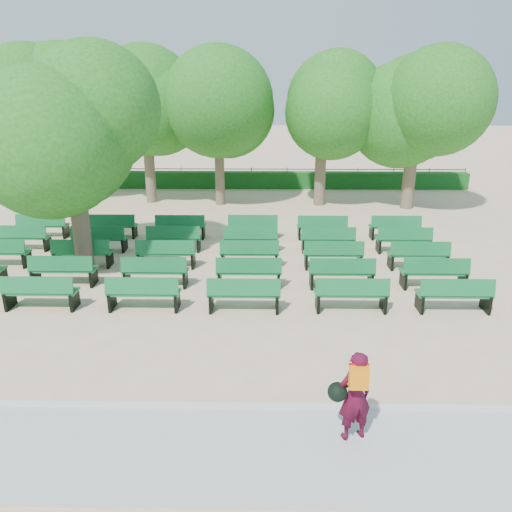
{
  "coord_description": "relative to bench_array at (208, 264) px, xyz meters",
  "views": [
    {
      "loc": [
        1.75,
        -13.8,
        5.5
      ],
      "look_at": [
        1.52,
        -1.0,
        1.1
      ],
      "focal_mm": 35.0,
      "sensor_mm": 36.0,
      "label": 1
    }
  ],
  "objects": [
    {
      "name": "fence",
      "position": [
        0.04,
        13.27,
        -0.1
      ],
      "size": [
        26.0,
        0.1,
        1.02
      ],
      "primitive_type": null,
      "color": "black",
      "rests_on": "ground"
    },
    {
      "name": "bench_array",
      "position": [
        0.0,
        0.0,
        0.0
      ],
      "size": [
        1.87,
        0.64,
        1.17
      ],
      "rotation": [
        0.0,
        0.0,
        0.04
      ],
      "color": "#126933",
      "rests_on": "ground"
    },
    {
      "name": "tree_line",
      "position": [
        0.04,
        8.87,
        -0.1
      ],
      "size": [
        21.8,
        6.8,
        7.04
      ],
      "primitive_type": null,
      "color": "#26731E",
      "rests_on": "ground"
    },
    {
      "name": "person",
      "position": [
        3.21,
        -8.17,
        0.77
      ],
      "size": [
        0.77,
        0.53,
        1.56
      ],
      "rotation": [
        0.0,
        0.0,
        3.46
      ],
      "color": "#440920",
      "rests_on": "ground"
    },
    {
      "name": "hedge",
      "position": [
        0.04,
        12.87,
        0.35
      ],
      "size": [
        26.0,
        0.7,
        0.9
      ],
      "primitive_type": "cube",
      "color": "#16581C",
      "rests_on": "ground"
    },
    {
      "name": "ground",
      "position": [
        0.04,
        -1.13,
        -0.1
      ],
      "size": [
        120.0,
        120.0,
        0.0
      ],
      "primitive_type": "plane",
      "color": "#D6B08E"
    },
    {
      "name": "tree_among",
      "position": [
        -3.82,
        -0.34,
        4.21
      ],
      "size": [
        4.28,
        4.28,
        6.26
      ],
      "color": "brown",
      "rests_on": "ground"
    },
    {
      "name": "paving",
      "position": [
        0.04,
        -8.53,
        -0.07
      ],
      "size": [
        30.0,
        2.2,
        0.06
      ],
      "primitive_type": "cube",
      "color": "#B6B6B1",
      "rests_on": "ground"
    },
    {
      "name": "curb",
      "position": [
        0.04,
        -7.38,
        -0.05
      ],
      "size": [
        30.0,
        0.12,
        0.1
      ],
      "primitive_type": "cube",
      "color": "silver",
      "rests_on": "ground"
    }
  ]
}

